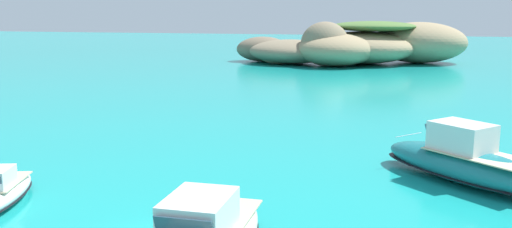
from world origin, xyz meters
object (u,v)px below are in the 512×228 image
at_px(motorboat_teal, 468,163).
at_px(motorboat_white, 0,192).
at_px(islet_small, 283,51).
at_px(islet_large, 367,45).

bearing_deg(motorboat_teal, motorboat_white, -156.05).
bearing_deg(islet_small, islet_large, 8.40).
height_order(islet_small, motorboat_white, islet_small).
bearing_deg(islet_large, islet_small, -171.60).
bearing_deg(motorboat_white, motorboat_teal, 23.95).
relative_size(islet_large, motorboat_teal, 3.03).
distance_m(islet_small, motorboat_teal, 69.26).
distance_m(islet_large, motorboat_teal, 67.62).
bearing_deg(motorboat_teal, islet_small, 111.03).
xyz_separation_m(islet_large, motorboat_white, (-10.93, -76.23, -2.61)).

